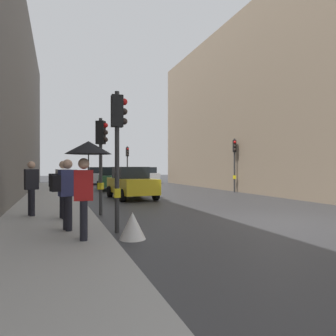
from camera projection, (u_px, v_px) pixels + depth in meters
ground_plane at (276, 221)px, 9.73m from camera, size 120.00×120.00×0.00m
sidewalk_kerb at (51, 206)px, 13.01m from camera, size 2.87×40.00×0.16m
building_facade_right at (297, 110)px, 24.16m from camera, size 12.00×27.00×12.66m
traffic_light_near_left at (118, 135)px, 8.04m from camera, size 0.43×0.24×3.74m
traffic_light_near_right at (101, 148)px, 11.00m from camera, size 0.44×0.37×3.51m
traffic_light_far_median at (127, 159)px, 28.54m from camera, size 0.24×0.43×3.72m
traffic_light_mid_street at (235, 155)px, 21.19m from camera, size 0.35×0.45×3.75m
car_white_compact at (147, 175)px, 33.45m from camera, size 2.05×4.22×1.76m
car_green_estate at (111, 178)px, 23.44m from camera, size 2.27×4.33×1.76m
car_yellow_taxi at (131, 183)px, 16.87m from camera, size 2.25×4.32×1.76m
car_silver_hatchback at (96, 176)px, 31.89m from camera, size 2.03×4.20×1.76m
pedestrian_with_umbrella at (87, 162)px, 6.60m from camera, size 1.00×1.00×2.14m
pedestrian_with_grey_backpack at (66, 190)px, 7.55m from camera, size 0.65×0.43×1.77m
pedestrian_with_black_backpack at (62, 186)px, 9.30m from camera, size 0.65×0.43×1.77m
pedestrian_in_dark_coat at (31, 186)px, 9.85m from camera, size 0.46×0.38×1.77m
warning_sign_triangle at (133, 226)px, 7.30m from camera, size 0.64×0.64×0.65m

